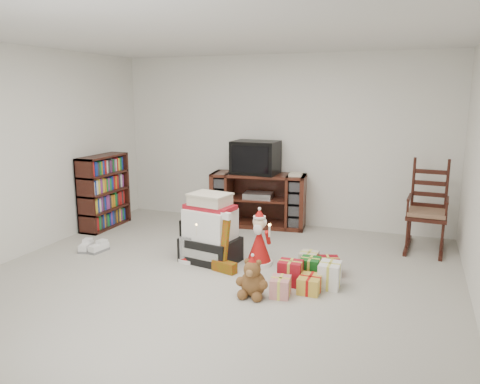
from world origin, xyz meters
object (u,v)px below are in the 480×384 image
red_suitcase (200,241)px  teddy_bear (253,280)px  santa_figurine (259,243)px  rocking_chair (426,217)px  tv_stand (258,200)px  crt_television (255,157)px  gift_pile (210,233)px  mrs_claus_figurine (190,241)px  sneaker_pair (92,247)px  gift_cluster (309,272)px  bookshelf (104,193)px

red_suitcase → teddy_bear: bearing=-32.0°
teddy_bear → santa_figurine: 0.89m
rocking_chair → teddy_bear: size_ratio=3.18×
tv_stand → rocking_chair: bearing=-13.6°
crt_television → red_suitcase: bearing=-92.1°
tv_stand → gift_pile: (-0.04, -1.65, -0.05)m
mrs_claus_figurine → crt_television: crt_television is taller
santa_figurine → rocking_chair: bearing=35.7°
sneaker_pair → gift_cluster: bearing=-7.7°
gift_cluster → sneaker_pair: bearing=179.3°
gift_pile → santa_figurine: gift_pile is taller
rocking_chair → mrs_claus_figurine: size_ratio=1.91×
tv_stand → mrs_claus_figurine: bearing=-106.5°
mrs_claus_figurine → crt_television: 1.89m
rocking_chair → mrs_claus_figurine: (-2.60, -1.47, -0.17)m
rocking_chair → gift_cluster: bearing=-121.2°
red_suitcase → sneaker_pair: (-1.42, -0.14, -0.21)m
teddy_bear → sneaker_pair: size_ratio=1.07×
crt_television → gift_pile: bearing=-88.3°
santa_figurine → mrs_claus_figurine: size_ratio=1.06×
teddy_bear → crt_television: bearing=108.4°
teddy_bear → mrs_claus_figurine: mrs_claus_figurine is taller
tv_stand → red_suitcase: bearing=-102.5°
sneaker_pair → crt_television: bearing=43.1°
crt_television → rocking_chair: bearing=-4.1°
tv_stand → mrs_claus_figurine: 1.75m
sneaker_pair → rocking_chair: bearing=15.2°
bookshelf → rocking_chair: size_ratio=0.90×
sneaker_pair → gift_cluster: (2.76, -0.03, 0.07)m
bookshelf → rocking_chair: rocking_chair is taller
rocking_chair → teddy_bear: (-1.58, -2.15, -0.24)m
rocking_chair → sneaker_pair: rocking_chair is taller
mrs_claus_figurine → santa_figurine: bearing=12.5°
sneaker_pair → teddy_bear: bearing=-20.4°
bookshelf → rocking_chair: bearing=8.0°
gift_pile → crt_television: size_ratio=1.20×
tv_stand → bookshelf: size_ratio=1.34×
gift_cluster → bookshelf: bearing=162.8°
gift_cluster → crt_television: bearing=123.4°
gift_pile → mrs_claus_figurine: bearing=-153.2°
rocking_chair → crt_television: size_ratio=1.79×
red_suitcase → santa_figurine: 0.70m
tv_stand → teddy_bear: (0.75, -2.40, -0.23)m
sneaker_pair → crt_television: size_ratio=0.52×
mrs_claus_figurine → sneaker_pair: size_ratio=1.79×
mrs_claus_figurine → sneaker_pair: 1.32m
red_suitcase → mrs_claus_figurine: 0.12m
gift_pile → mrs_claus_figurine: (-0.23, -0.07, -0.11)m
red_suitcase → teddy_bear: size_ratio=1.57×
rocking_chair → sneaker_pair: 4.23m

